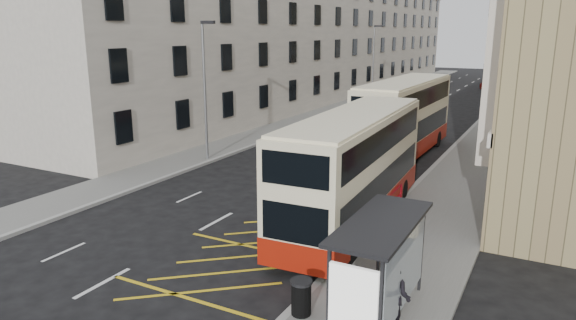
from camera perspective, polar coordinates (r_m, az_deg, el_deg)
The scene contains 21 objects.
ground at distance 18.59m, azimuth -15.28°, elevation -10.51°, with size 200.00×200.00×0.00m, color black.
pavement_right at distance 42.94m, azimuth 22.37°, elevation 3.03°, with size 4.00×120.00×0.15m, color slate.
pavement_left at distance 46.96m, azimuth 3.22°, elevation 4.96°, with size 3.00×120.00×0.15m, color slate.
kerb_right at distance 43.17m, azimuth 19.74°, elevation 3.32°, with size 0.25×120.00×0.15m, color #989893.
kerb_left at distance 46.36m, azimuth 4.91°, elevation 4.80°, with size 0.25×120.00×0.15m, color #989893.
road_markings at distance 58.82m, azimuth 16.18°, elevation 6.23°, with size 10.00×110.00×0.01m, color silver, non-canonical shape.
terrace_left at distance 62.92m, azimuth 4.37°, elevation 13.18°, with size 9.18×79.00×13.25m.
bus_shelter at distance 13.40m, azimuth 10.34°, elevation -10.16°, with size 1.65×4.25×2.70m.
guard_railing at distance 19.90m, azimuth 9.89°, elevation -5.86°, with size 0.06×6.56×1.01m.
street_lamp_near at distance 30.36m, azimuth -9.19°, elevation 8.41°, with size 0.93×0.18×8.00m.
street_lamp_far at distance 57.17m, azimuth 9.52°, elevation 11.04°, with size 0.93×0.18×8.00m.
double_decker_front at distance 20.50m, azimuth 7.37°, elevation -0.94°, with size 3.09×11.42×4.51m.
double_decker_rear at distance 32.21m, azimuth 12.80°, elevation 4.55°, with size 2.94×11.88×4.72m.
litter_bin at distance 14.27m, azimuth 1.47°, elevation -14.93°, with size 0.60×0.60×1.00m.
pedestrian_near at distance 13.31m, azimuth 9.64°, elevation -16.05°, with size 0.59×0.38×1.61m, color black.
pedestrian_mid at distance 13.63m, azimuth 11.65°, elevation -14.84°, with size 0.89×0.69×1.83m, color black.
pedestrian_far at distance 17.00m, azimuth 11.19°, elevation -8.57°, with size 1.13×0.47×1.93m, color black.
white_van at distance 54.91m, azimuth 9.69°, elevation 6.79°, with size 2.35×5.09×1.41m, color silver.
car_silver at distance 66.08m, azimuth 13.61°, elevation 7.89°, with size 1.86×4.62×1.57m, color #B6BABF.
car_dark at distance 78.58m, azimuth 16.70°, elevation 8.62°, with size 1.59×4.56×1.50m, color black.
car_red at distance 72.58m, azimuth 21.50°, elevation 7.75°, with size 1.88×4.63×1.34m, color #A91511.
Camera 1 is at (11.88, -12.10, 7.62)m, focal length 32.00 mm.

